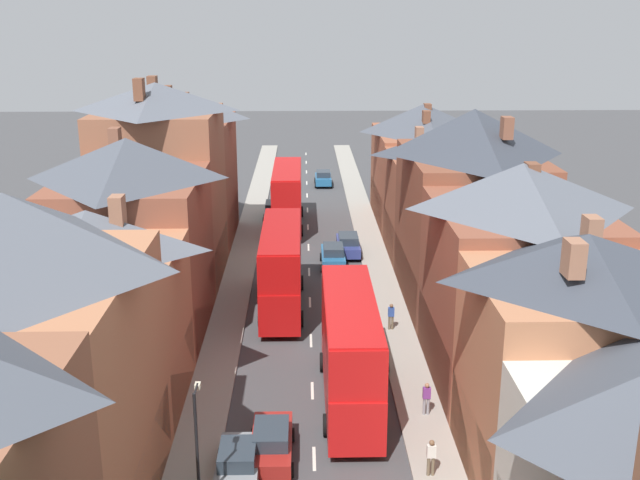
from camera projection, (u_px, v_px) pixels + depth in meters
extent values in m
cube|color=gray|center=(242.00, 263.00, 56.61)|extent=(2.20, 104.00, 0.14)
cube|color=gray|center=(376.00, 262.00, 56.84)|extent=(2.20, 104.00, 0.14)
cube|color=silver|center=(314.00, 459.00, 31.88)|extent=(0.14, 1.80, 0.01)
cube|color=silver|center=(312.00, 391.00, 37.62)|extent=(0.14, 1.80, 0.01)
cube|color=silver|center=(311.00, 341.00, 43.36)|extent=(0.14, 1.80, 0.01)
cube|color=silver|center=(310.00, 302.00, 49.09)|extent=(0.14, 1.80, 0.01)
cube|color=silver|center=(309.00, 272.00, 54.83)|extent=(0.14, 1.80, 0.01)
cube|color=silver|center=(308.00, 247.00, 60.57)|extent=(0.14, 1.80, 0.01)
cube|color=silver|center=(308.00, 227.00, 66.31)|extent=(0.14, 1.80, 0.01)
cube|color=silver|center=(307.00, 210.00, 72.05)|extent=(0.14, 1.80, 0.01)
cube|color=silver|center=(307.00, 195.00, 77.79)|extent=(0.14, 1.80, 0.01)
cube|color=silver|center=(307.00, 183.00, 83.52)|extent=(0.14, 1.80, 0.01)
cube|color=silver|center=(306.00, 172.00, 89.26)|extent=(0.14, 1.80, 0.01)
cube|color=silver|center=(306.00, 162.00, 95.00)|extent=(0.14, 1.80, 0.01)
cube|color=silver|center=(306.00, 154.00, 100.74)|extent=(0.14, 1.80, 0.01)
cube|color=#B2704C|center=(28.00, 404.00, 26.51)|extent=(8.00, 10.38, 9.85)
pyramid|color=#565B66|center=(7.00, 234.00, 24.67)|extent=(8.00, 10.38, 2.78)
cube|color=#B2704C|center=(96.00, 330.00, 35.27)|extent=(8.00, 7.30, 7.78)
cube|color=black|center=(183.00, 373.00, 36.02)|extent=(0.12, 6.72, 3.20)
pyramid|color=#565B66|center=(87.00, 231.00, 33.85)|extent=(8.00, 7.30, 1.94)
cube|color=#99664C|center=(52.00, 231.00, 31.65)|extent=(0.60, 0.90, 1.18)
cube|color=#99664C|center=(118.00, 213.00, 33.75)|extent=(0.60, 0.90, 1.60)
cube|color=brown|center=(134.00, 257.00, 43.23)|extent=(8.00, 9.81, 9.34)
cube|color=maroon|center=(205.00, 306.00, 44.21)|extent=(0.12, 9.02, 3.20)
pyramid|color=#474C56|center=(127.00, 158.00, 41.54)|extent=(8.00, 9.81, 2.27)
cube|color=brown|center=(115.00, 139.00, 43.80)|extent=(0.60, 0.90, 1.31)
cube|color=brown|center=(162.00, 197.00, 51.80)|extent=(8.00, 8.92, 11.94)
cube|color=#1E5133|center=(221.00, 257.00, 53.16)|extent=(0.12, 8.20, 3.20)
pyramid|color=#565B66|center=(156.00, 96.00, 49.79)|extent=(8.00, 8.92, 1.86)
cube|color=brown|center=(139.00, 89.00, 47.21)|extent=(0.60, 0.90, 1.40)
cube|color=brown|center=(152.00, 85.00, 51.27)|extent=(0.60, 0.90, 1.21)
cube|color=brown|center=(183.00, 181.00, 61.08)|extent=(8.00, 9.93, 10.10)
cube|color=maroon|center=(233.00, 221.00, 62.17)|extent=(0.12, 9.14, 3.20)
pyramid|color=#565B66|center=(179.00, 105.00, 59.29)|extent=(8.00, 9.93, 2.21)
cube|color=brown|center=(168.00, 96.00, 58.54)|extent=(0.60, 0.90, 1.58)
cube|color=brown|center=(185.00, 101.00, 56.73)|extent=(0.60, 0.90, 1.24)
cube|color=#B2704C|center=(573.00, 383.00, 29.43)|extent=(8.00, 7.68, 8.52)
cube|color=#1E5133|center=(470.00, 443.00, 30.12)|extent=(0.12, 7.06, 3.20)
pyramid|color=#383D47|center=(587.00, 258.00, 27.92)|extent=(8.00, 7.68, 1.86)
cube|color=#99664C|center=(592.00, 229.00, 29.92)|extent=(0.60, 0.90, 0.98)
cube|color=#99664C|center=(574.00, 258.00, 25.80)|extent=(0.60, 0.90, 1.29)
cube|color=brown|center=(513.00, 295.00, 37.82)|extent=(8.00, 10.05, 9.06)
cube|color=olive|center=(433.00, 349.00, 38.59)|extent=(0.12, 9.24, 3.20)
pyramid|color=#565B66|center=(522.00, 186.00, 36.18)|extent=(8.00, 10.05, 2.25)
cube|color=brown|center=(532.00, 174.00, 36.14)|extent=(0.60, 0.90, 1.10)
cube|color=brown|center=(468.00, 229.00, 48.13)|extent=(8.00, 11.72, 9.78)
cube|color=maroon|center=(405.00, 277.00, 49.00)|extent=(0.12, 10.78, 3.20)
pyramid|color=#383D47|center=(474.00, 131.00, 46.30)|extent=(8.00, 11.72, 2.79)
cube|color=brown|center=(507.00, 128.00, 43.41)|extent=(0.60, 0.90, 1.28)
cube|color=#935138|center=(440.00, 206.00, 57.75)|extent=(8.00, 7.82, 7.89)
cube|color=maroon|center=(389.00, 235.00, 58.34)|extent=(0.12, 7.19, 3.20)
pyramid|color=#383D47|center=(443.00, 143.00, 56.32)|extent=(8.00, 7.82, 1.89)
cube|color=#99664C|center=(419.00, 133.00, 57.98)|extent=(0.60, 0.90, 0.92)
cube|color=#99664C|center=(465.00, 136.00, 56.10)|extent=(0.60, 0.90, 1.00)
cube|color=#935138|center=(421.00, 177.00, 67.06)|extent=(8.00, 11.75, 8.16)
cube|color=maroon|center=(377.00, 204.00, 67.70)|extent=(0.12, 10.81, 3.20)
pyramid|color=#474C56|center=(424.00, 118.00, 65.52)|extent=(8.00, 11.75, 2.45)
cube|color=brown|center=(426.00, 117.00, 62.25)|extent=(0.60, 0.90, 1.03)
cube|color=brown|center=(427.00, 111.00, 64.98)|extent=(0.60, 0.90, 1.27)
cube|color=#B70F0F|center=(282.00, 284.00, 47.67)|extent=(2.44, 10.80, 2.50)
cube|color=#B70F0F|center=(281.00, 248.00, 46.97)|extent=(2.44, 10.58, 2.30)
cube|color=#B70F0F|center=(281.00, 230.00, 46.62)|extent=(2.39, 10.37, 0.10)
cube|color=#28333D|center=(284.00, 255.00, 52.73)|extent=(2.20, 0.10, 1.20)
cube|color=#28333D|center=(283.00, 224.00, 52.06)|extent=(2.20, 0.10, 1.10)
cube|color=#28333D|center=(263.00, 280.00, 47.57)|extent=(0.06, 9.18, 0.90)
cube|color=#28333D|center=(262.00, 247.00, 46.91)|extent=(0.06, 9.18, 0.90)
cube|color=yellow|center=(283.00, 212.00, 51.82)|extent=(1.34, 0.08, 0.32)
cylinder|color=black|center=(266.00, 283.00, 51.18)|extent=(0.30, 1.00, 1.00)
cylinder|color=black|center=(301.00, 283.00, 51.23)|extent=(0.30, 1.00, 1.00)
cylinder|color=black|center=(261.00, 319.00, 45.14)|extent=(0.30, 1.00, 1.00)
cylinder|color=black|center=(301.00, 319.00, 45.19)|extent=(0.30, 1.00, 1.00)
cube|color=red|center=(350.00, 371.00, 36.07)|extent=(2.44, 10.80, 2.50)
cube|color=red|center=(350.00, 325.00, 35.38)|extent=(2.44, 10.58, 2.30)
cube|color=red|center=(351.00, 302.00, 35.03)|extent=(2.39, 10.37, 0.10)
cube|color=#28333D|center=(344.00, 323.00, 41.13)|extent=(2.20, 0.10, 1.20)
cube|color=#28333D|center=(344.00, 284.00, 40.46)|extent=(2.20, 0.10, 1.10)
cube|color=#28333D|center=(325.00, 367.00, 35.98)|extent=(0.06, 9.18, 0.90)
cube|color=#28333D|center=(325.00, 324.00, 35.32)|extent=(0.06, 9.18, 0.90)
cube|color=yellow|center=(344.00, 270.00, 40.23)|extent=(1.34, 0.08, 0.32)
cylinder|color=black|center=(323.00, 362.00, 39.58)|extent=(0.30, 1.00, 1.00)
cylinder|color=black|center=(369.00, 362.00, 39.64)|extent=(0.30, 1.00, 1.00)
cylinder|color=black|center=(326.00, 425.00, 33.54)|extent=(0.30, 1.00, 1.00)
cylinder|color=black|center=(381.00, 424.00, 33.60)|extent=(0.30, 1.00, 1.00)
cube|color=red|center=(287.00, 209.00, 65.99)|extent=(2.44, 10.80, 2.50)
cube|color=red|center=(287.00, 182.00, 65.29)|extent=(2.44, 10.58, 2.30)
cube|color=red|center=(287.00, 169.00, 64.94)|extent=(2.39, 10.37, 0.10)
cube|color=#28333D|center=(288.00, 192.00, 71.05)|extent=(2.20, 0.10, 1.20)
cube|color=#28333D|center=(288.00, 169.00, 70.38)|extent=(2.20, 0.10, 1.10)
cube|color=#28333D|center=(274.00, 206.00, 65.89)|extent=(0.06, 9.18, 0.90)
cube|color=#28333D|center=(273.00, 181.00, 65.24)|extent=(0.06, 9.18, 0.90)
cube|color=yellow|center=(288.00, 160.00, 70.15)|extent=(1.34, 0.08, 0.32)
cylinder|color=black|center=(275.00, 212.00, 69.50)|extent=(0.30, 1.00, 1.00)
cylinder|color=black|center=(301.00, 211.00, 69.55)|extent=(0.30, 1.00, 1.00)
cylinder|color=black|center=(273.00, 231.00, 63.46)|extent=(0.30, 1.00, 1.00)
cylinder|color=black|center=(301.00, 230.00, 63.51)|extent=(0.30, 1.00, 1.00)
cube|color=maroon|center=(272.00, 445.00, 31.71)|extent=(1.70, 4.29, 0.71)
cube|color=#28333D|center=(271.00, 434.00, 31.31)|extent=(1.46, 2.15, 0.60)
cylinder|color=black|center=(254.00, 435.00, 33.07)|extent=(0.20, 0.62, 0.62)
cylinder|color=black|center=(292.00, 435.00, 33.11)|extent=(0.20, 0.62, 0.62)
cylinder|color=black|center=(250.00, 471.00, 30.52)|extent=(0.20, 0.62, 0.62)
cylinder|color=black|center=(291.00, 470.00, 30.56)|extent=(0.20, 0.62, 0.62)
cube|color=#236093|center=(323.00, 179.00, 82.10)|extent=(1.70, 3.91, 0.75)
cube|color=#28333D|center=(323.00, 174.00, 81.71)|extent=(1.46, 1.95, 0.60)
cylinder|color=black|center=(315.00, 180.00, 83.35)|extent=(0.20, 0.62, 0.62)
cylinder|color=black|center=(330.00, 180.00, 83.38)|extent=(0.20, 0.62, 0.62)
cylinder|color=black|center=(316.00, 185.00, 81.03)|extent=(0.20, 0.62, 0.62)
cylinder|color=black|center=(331.00, 185.00, 81.07)|extent=(0.20, 0.62, 0.62)
cube|color=#B7BABF|center=(369.00, 350.00, 40.47)|extent=(1.70, 4.24, 0.79)
cube|color=#28333D|center=(369.00, 340.00, 40.06)|extent=(1.46, 2.12, 0.60)
cylinder|color=black|center=(351.00, 347.00, 41.82)|extent=(0.20, 0.62, 0.62)
cylinder|color=black|center=(382.00, 347.00, 41.86)|extent=(0.20, 0.62, 0.62)
cylinder|color=black|center=(355.00, 368.00, 39.31)|extent=(0.20, 0.62, 0.62)
cylinder|color=black|center=(387.00, 368.00, 39.34)|extent=(0.20, 0.62, 0.62)
cube|color=#236093|center=(333.00, 257.00, 55.84)|extent=(1.70, 4.34, 0.79)
cube|color=#28333D|center=(333.00, 249.00, 55.43)|extent=(1.46, 2.17, 0.60)
cylinder|color=black|center=(321.00, 257.00, 57.22)|extent=(0.20, 0.62, 0.62)
cylinder|color=black|center=(343.00, 257.00, 57.26)|extent=(0.20, 0.62, 0.62)
cylinder|color=black|center=(322.00, 268.00, 54.65)|extent=(0.20, 0.62, 0.62)
cylinder|color=black|center=(345.00, 268.00, 54.69)|extent=(0.20, 0.62, 0.62)
cube|color=gray|center=(238.00, 465.00, 30.30)|extent=(1.70, 3.91, 0.68)
cube|color=#28333D|center=(237.00, 454.00, 29.93)|extent=(1.46, 1.96, 0.60)
cylinder|color=black|center=(221.00, 456.00, 31.54)|extent=(0.20, 0.62, 0.62)
cylinder|color=black|center=(261.00, 455.00, 31.58)|extent=(0.20, 0.62, 0.62)
cube|color=navy|center=(348.00, 246.00, 58.67)|extent=(1.70, 4.53, 0.74)
cube|color=#28333D|center=(348.00, 239.00, 58.26)|extent=(1.46, 2.26, 0.60)
cylinder|color=black|center=(336.00, 245.00, 60.10)|extent=(0.20, 0.62, 0.62)
cylinder|color=black|center=(358.00, 245.00, 60.14)|extent=(0.20, 0.62, 0.62)
cylinder|color=black|center=(338.00, 256.00, 57.42)|extent=(0.20, 0.62, 0.62)
cylinder|color=black|center=(360.00, 256.00, 57.46)|extent=(0.20, 0.62, 0.62)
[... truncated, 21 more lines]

